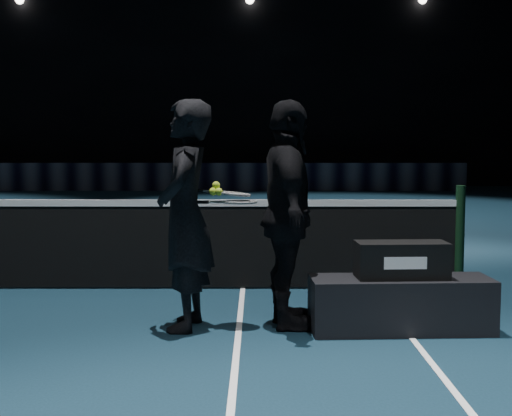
{
  "coord_description": "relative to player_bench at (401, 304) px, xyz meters",
  "views": [
    {
      "loc": [
        4.26,
        -7.45,
        1.55
      ],
      "look_at": [
        4.25,
        -1.59,
        1.01
      ],
      "focal_mm": 50.0,
      "sensor_mm": 36.0,
      "label": 1
    }
  ],
  "objects": [
    {
      "name": "wall_back",
      "position": [
        -5.44,
        19.69,
        4.78
      ],
      "size": [
        30.0,
        0.0,
        30.0
      ],
      "primitive_type": "plane",
      "rotation": [
        1.57,
        0.0,
        0.0
      ],
      "color": "black",
      "rests_on": "ground"
    },
    {
      "name": "net_post_right",
      "position": [
        0.96,
        1.69,
        0.33
      ],
      "size": [
        0.1,
        0.1,
        1.1
      ],
      "primitive_type": "cylinder",
      "color": "black",
      "rests_on": "floor"
    },
    {
      "name": "sponsor_backdrop",
      "position": [
        -5.44,
        17.19,
        0.23
      ],
      "size": [
        22.0,
        0.15,
        0.9
      ],
      "primitive_type": "cube",
      "color": "black",
      "rests_on": "floor"
    },
    {
      "name": "fixtures_far",
      "position": [
        -5.44,
        19.49,
        6.28
      ],
      "size": [
        20.0,
        0.3,
        0.3
      ],
      "primitive_type": null,
      "color": "white",
      "rests_on": "wall_back"
    },
    {
      "name": "player_bench",
      "position": [
        0.0,
        0.0,
        0.0
      ],
      "size": [
        1.5,
        0.56,
        0.44
      ],
      "primitive_type": "cube",
      "rotation": [
        0.0,
        0.0,
        0.05
      ],
      "color": "black",
      "rests_on": "floor"
    },
    {
      "name": "racket_bag",
      "position": [
        0.0,
        0.0,
        0.37
      ],
      "size": [
        0.75,
        0.35,
        0.3
      ],
      "primitive_type": "cube",
      "rotation": [
        0.0,
        0.0,
        0.05
      ],
      "color": "black",
      "rests_on": "player_bench"
    },
    {
      "name": "bag_signature",
      "position": [
        0.0,
        -0.16,
        0.37
      ],
      "size": [
        0.35,
        0.02,
        0.1
      ],
      "primitive_type": "cube",
      "rotation": [
        0.0,
        0.0,
        0.05
      ],
      "color": "white",
      "rests_on": "racket_bag"
    },
    {
      "name": "player_a",
      "position": [
        -1.78,
        0.08,
        0.73
      ],
      "size": [
        0.51,
        0.73,
        1.9
      ],
      "primitive_type": "imported",
      "rotation": [
        0.0,
        0.0,
        -1.65
      ],
      "color": "black",
      "rests_on": "floor"
    },
    {
      "name": "player_b",
      "position": [
        -0.93,
        0.12,
        0.73
      ],
      "size": [
        0.55,
        1.15,
        1.9
      ],
      "primitive_type": "imported",
      "rotation": [
        0.0,
        0.0,
        1.65
      ],
      "color": "black",
      "rests_on": "floor"
    },
    {
      "name": "racket_lower",
      "position": [
        -1.33,
        0.1,
        0.84
      ],
      "size": [
        0.69,
        0.25,
        0.03
      ],
      "primitive_type": null,
      "rotation": [
        0.0,
        0.0,
        0.04
      ],
      "color": "black",
      "rests_on": "player_a"
    },
    {
      "name": "racket_upper",
      "position": [
        -1.38,
        0.14,
        0.9
      ],
      "size": [
        0.7,
        0.3,
        0.1
      ],
      "primitive_type": null,
      "rotation": [
        0.0,
        0.1,
        0.11
      ],
      "color": "black",
      "rests_on": "player_b"
    },
    {
      "name": "tennis_balls",
      "position": [
        -1.52,
        0.1,
        0.94
      ],
      "size": [
        0.12,
        0.1,
        0.12
      ],
      "primitive_type": null,
      "color": "#C8E731",
      "rests_on": "racket_upper"
    }
  ]
}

